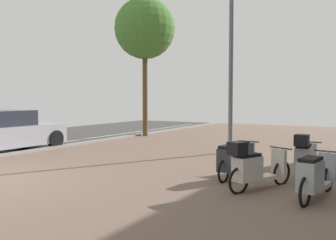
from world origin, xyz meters
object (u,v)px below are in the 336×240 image
scooter_near (254,167)px  street_tree (145,29)px  scooter_mid (304,157)px  scooter_extra (233,160)px  lamp_post (231,59)px  scooter_far (314,177)px

scooter_near → street_tree: size_ratio=0.26×
scooter_mid → scooter_extra: size_ratio=0.92×
scooter_near → scooter_extra: bearing=130.2°
scooter_mid → lamp_post: (-2.76, 2.81, 2.55)m
scooter_far → street_tree: (-8.60, 7.78, 4.54)m
scooter_far → street_tree: street_tree is taller
scooter_extra → lamp_post: lamp_post is taller
scooter_mid → scooter_far: (0.47, -1.80, -0.04)m
lamp_post → scooter_far: bearing=-55.0°
scooter_mid → street_tree: bearing=143.7°
scooter_far → lamp_post: bearing=125.0°
scooter_mid → lamp_post: 4.69m
scooter_far → scooter_mid: bearing=104.7°
scooter_near → lamp_post: size_ratio=0.30×
scooter_mid → street_tree: 11.04m
scooter_near → street_tree: 11.59m
street_tree → lamp_post: bearing=-30.5°
scooter_far → scooter_extra: bearing=151.4°
scooter_extra → lamp_post: bearing=111.3°
scooter_near → scooter_extra: (-0.70, 0.83, -0.04)m
scooter_mid → scooter_extra: bearing=-148.8°
scooter_extra → street_tree: size_ratio=0.29×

